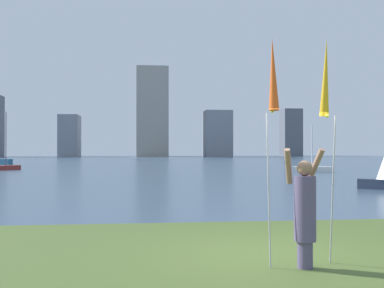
% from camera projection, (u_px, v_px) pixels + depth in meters
% --- Properties ---
extents(ground, '(120.00, 138.00, 0.12)m').
position_uv_depth(ground, '(158.00, 164.00, 58.94)').
color(ground, '#475B28').
extents(person, '(0.69, 0.51, 1.89)m').
position_uv_depth(person, '(305.00, 209.00, 7.40)').
color(person, '#594C72').
rests_on(person, ground).
extents(kite_flag_left, '(0.16, 0.52, 3.63)m').
position_uv_depth(kite_flag_left, '(273.00, 79.00, 7.28)').
color(kite_flag_left, '#B2B2B7').
rests_on(kite_flag_left, ground).
extents(kite_flag_right, '(0.16, 0.55, 3.74)m').
position_uv_depth(kite_flag_right, '(326.00, 82.00, 7.93)').
color(kite_flag_right, '#B2B2B7').
rests_on(kite_flag_right, ground).
extents(sailboat_0, '(2.22, 1.75, 3.83)m').
position_uv_depth(sailboat_0, '(4.00, 162.00, 55.72)').
color(sailboat_0, '#2D6084').
rests_on(sailboat_0, ground).
extents(sailboat_4, '(3.17, 1.90, 3.81)m').
position_uv_depth(sailboat_4, '(312.00, 169.00, 38.10)').
color(sailboat_4, silver).
rests_on(sailboat_4, ground).
extents(sailboat_5, '(2.39, 2.13, 5.16)m').
position_uv_depth(sailboat_5, '(6.00, 167.00, 41.57)').
color(sailboat_5, maroon).
rests_on(sailboat_5, ground).
extents(skyline_tower_1, '(4.49, 7.40, 9.78)m').
position_uv_depth(skyline_tower_1, '(70.00, 136.00, 110.52)').
color(skyline_tower_1, gray).
rests_on(skyline_tower_1, ground).
extents(skyline_tower_2, '(7.55, 6.96, 21.50)m').
position_uv_depth(skyline_tower_2, '(152.00, 112.00, 113.56)').
color(skyline_tower_2, gray).
rests_on(skyline_tower_2, ground).
extents(skyline_tower_3, '(6.30, 7.02, 10.90)m').
position_uv_depth(skyline_tower_3, '(217.00, 134.00, 111.94)').
color(skyline_tower_3, gray).
rests_on(skyline_tower_3, ground).
extents(skyline_tower_4, '(4.56, 4.90, 11.74)m').
position_uv_depth(skyline_tower_4, '(291.00, 133.00, 116.88)').
color(skyline_tower_4, '#565B66').
rests_on(skyline_tower_4, ground).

